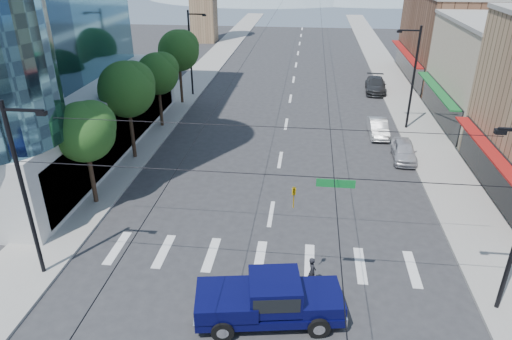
# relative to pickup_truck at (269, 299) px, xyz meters

# --- Properties ---
(ground) EXTENTS (160.00, 160.00, 0.00)m
(ground) POSITION_rel_pickup_truck_xyz_m (-0.64, 2.78, -1.13)
(ground) COLOR #28282B
(ground) RESTS_ON ground
(sidewalk_left) EXTENTS (4.00, 120.00, 0.15)m
(sidewalk_left) POSITION_rel_pickup_truck_xyz_m (-12.64, 42.78, -1.05)
(sidewalk_left) COLOR gray
(sidewalk_left) RESTS_ON ground
(sidewalk_right) EXTENTS (4.00, 120.00, 0.15)m
(sidewalk_right) POSITION_rel_pickup_truck_xyz_m (11.36, 42.78, -1.05)
(sidewalk_right) COLOR gray
(sidewalk_right) RESTS_ON ground
(shop_far) EXTENTS (12.00, 18.00, 10.00)m
(shop_far) POSITION_rel_pickup_truck_xyz_m (19.36, 42.78, 3.87)
(shop_far) COLOR brown
(shop_far) RESTS_ON ground
(tree_near) EXTENTS (3.65, 3.64, 6.71)m
(tree_near) POSITION_rel_pickup_truck_xyz_m (-11.71, 8.88, 3.86)
(tree_near) COLOR black
(tree_near) RESTS_ON ground
(tree_midnear) EXTENTS (4.09, 4.09, 7.52)m
(tree_midnear) POSITION_rel_pickup_truck_xyz_m (-11.71, 15.88, 4.47)
(tree_midnear) COLOR black
(tree_midnear) RESTS_ON ground
(tree_midfar) EXTENTS (3.65, 3.64, 6.71)m
(tree_midfar) POSITION_rel_pickup_truck_xyz_m (-11.71, 22.88, 3.86)
(tree_midfar) COLOR black
(tree_midfar) RESTS_ON ground
(tree_far) EXTENTS (4.09, 4.09, 7.52)m
(tree_far) POSITION_rel_pickup_truck_xyz_m (-11.71, 29.88, 4.47)
(tree_far) COLOR black
(tree_far) RESTS_ON ground
(signal_rig) EXTENTS (21.80, 0.20, 9.00)m
(signal_rig) POSITION_rel_pickup_truck_xyz_m (-0.45, 1.78, 3.52)
(signal_rig) COLOR black
(signal_rig) RESTS_ON ground
(lamp_pole_nw) EXTENTS (2.00, 0.25, 9.00)m
(lamp_pole_nw) POSITION_rel_pickup_truck_xyz_m (-11.31, 32.78, 3.81)
(lamp_pole_nw) COLOR black
(lamp_pole_nw) RESTS_ON ground
(lamp_pole_ne) EXTENTS (2.00, 0.25, 9.00)m
(lamp_pole_ne) POSITION_rel_pickup_truck_xyz_m (10.02, 24.78, 3.81)
(lamp_pole_ne) COLOR black
(lamp_pole_ne) RESTS_ON ground
(pickup_truck) EXTENTS (6.67, 3.28, 2.16)m
(pickup_truck) POSITION_rel_pickup_truck_xyz_m (0.00, 0.00, 0.00)
(pickup_truck) COLOR #08093C
(pickup_truck) RESTS_ON ground
(pedestrian) EXTENTS (0.48, 0.64, 1.58)m
(pedestrian) POSITION_rel_pickup_truck_xyz_m (1.86, 2.48, -0.34)
(pedestrian) COLOR black
(pedestrian) RESTS_ON ground
(parked_car_near) EXTENTS (1.94, 4.33, 1.44)m
(parked_car_near) POSITION_rel_pickup_truck_xyz_m (8.76, 18.01, -0.41)
(parked_car_near) COLOR silver
(parked_car_near) RESTS_ON ground
(parked_car_mid) EXTENTS (1.52, 4.26, 1.40)m
(parked_car_mid) POSITION_rel_pickup_truck_xyz_m (7.40, 22.87, -0.43)
(parked_car_mid) COLOR #BCBCBC
(parked_car_mid) RESTS_ON ground
(parked_car_far) EXTENTS (2.60, 5.61, 1.59)m
(parked_car_far) POSITION_rel_pickup_truck_xyz_m (8.76, 36.48, -0.33)
(parked_car_far) COLOR #313134
(parked_car_far) RESTS_ON ground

